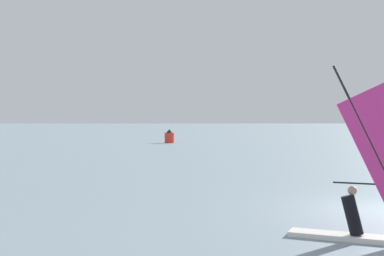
{
  "coord_description": "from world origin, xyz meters",
  "views": [
    {
      "loc": [
        -10.46,
        -13.45,
        2.83
      ],
      "look_at": [
        -6.27,
        0.75,
        2.65
      ],
      "focal_mm": 46.57,
      "sensor_mm": 36.0,
      "label": 1
    }
  ],
  "objects": [
    {
      "name": "windsurfer",
      "position": [
        -2.98,
        -3.47,
        1.17
      ],
      "size": [
        3.5,
        3.0,
        4.44
      ],
      "rotation": [
        0.0,
        0.0,
        2.45
      ],
      "color": "white",
      "rests_on": "ground_plane"
    },
    {
      "name": "channel_buoy",
      "position": [
        5.64,
        51.85,
        0.83
      ],
      "size": [
        1.32,
        1.32,
        1.88
      ],
      "color": "red",
      "rests_on": "ground_plane"
    }
  ]
}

